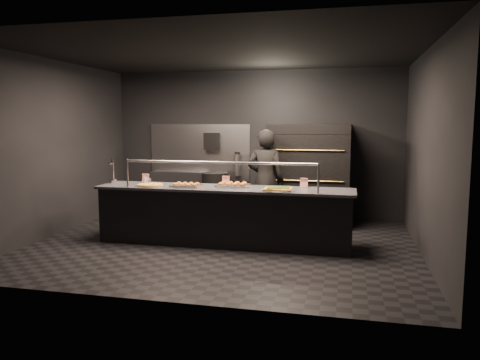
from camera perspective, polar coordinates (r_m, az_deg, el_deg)
The scene contains 15 objects.
room at distance 7.40m, azimuth -2.12°, elevation 3.58°, with size 6.04×6.00×3.00m.
service_counter at distance 7.48m, azimuth -2.01°, elevation -4.35°, with size 4.10×0.78×1.37m.
pizza_oven at distance 9.06m, azimuth 8.49°, elevation 0.79°, with size 1.50×1.23×1.91m.
prep_shelf at distance 10.15m, azimuth -7.33°, elevation -1.47°, with size 1.20×0.35×0.90m, color #99999E.
towel_dispenser at distance 9.89m, azimuth -3.47°, elevation 4.76°, with size 0.30×0.20×0.35m, color black.
fire_extinguisher at distance 9.79m, azimuth -0.35°, elevation 1.88°, with size 0.14×0.14×0.51m.
beer_tap at distance 8.17m, azimuth -15.23°, elevation 0.58°, with size 0.12×0.18×0.48m.
round_pizza at distance 7.69m, azimuth -10.87°, elevation -0.61°, with size 0.48×0.48×0.03m.
slider_tray_a at distance 7.48m, azimuth -6.54°, elevation -0.64°, with size 0.49×0.38×0.07m.
slider_tray_b at distance 7.46m, azimuth -0.89°, elevation -0.60°, with size 0.59×0.50×0.08m.
square_pizza at distance 7.08m, azimuth 4.65°, elevation -1.13°, with size 0.53×0.53×0.05m.
condiment_jar at distance 8.15m, azimuth -11.32°, elevation 0.01°, with size 0.14×0.06×0.09m.
tent_cards at distance 7.69m, azimuth -2.08°, elevation -0.04°, with size 2.82×0.04×0.15m.
trash_bin at distance 9.77m, azimuth -3.08°, elevation -1.74°, with size 0.54×0.54×0.90m, color black.
worker at distance 8.44m, azimuth 3.09°, elevation 0.02°, with size 0.67×0.44×1.82m, color black.
Camera 1 is at (1.91, -7.08, 1.95)m, focal length 35.00 mm.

